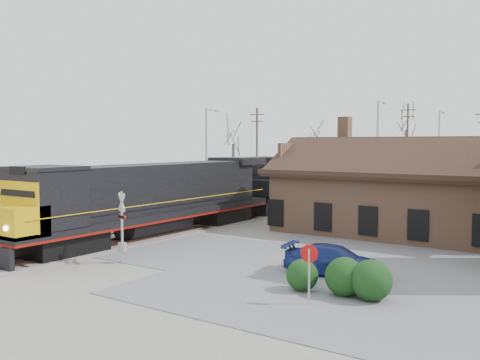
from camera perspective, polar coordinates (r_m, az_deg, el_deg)
The scene contains 23 objects.
ground at distance 33.56m, azimuth -11.50°, elevation -6.42°, with size 140.00×140.00×0.00m, color #9B968C.
road at distance 33.56m, azimuth -11.51°, elevation -6.39°, with size 60.00×9.00×0.03m, color slate.
parking_lot at distance 28.10m, azimuth 22.04°, elevation -8.63°, with size 22.00×26.00×0.03m, color slate.
track_main at distance 45.11m, azimuth 2.40°, elevation -3.59°, with size 3.40×90.00×0.24m.
track_siding at distance 47.65m, azimuth -2.19°, elevation -3.18°, with size 3.40×90.00×0.24m.
depot at distance 36.96m, azimuth 15.76°, elevation -1.76°, with size 15.20×9.31×7.90m.
locomotive_lead at distance 34.16m, azimuth -9.90°, elevation -1.87°, with size 3.28×21.94×4.88m.
locomotive_trailing at distance 52.30m, azimuth 7.44°, elevation 0.17°, with size 3.28×21.94×4.61m.
crossbuck_near at distance 27.40m, azimuth -12.47°, elevation -5.13°, with size 0.97×0.50×3.60m.
crossbuck_far at distance 41.19m, azimuth -12.45°, elevation -1.75°, with size 1.13×0.54×4.20m.
do_not_enter_sign at distance 20.12m, azimuth 7.39°, elevation -8.79°, with size 0.68×0.12×2.27m.
parked_car at distance 24.89m, azimuth 10.06°, elevation -8.46°, with size 1.90×4.67×1.36m, color navy.
hedge_a at distance 22.15m, azimuth 6.65°, elevation -10.06°, with size 1.30×1.30×1.30m, color #113411.
hedge_b at distance 21.67m, azimuth 11.09°, elevation -10.10°, with size 1.54×1.54×1.54m, color #113411.
hedge_c at distance 21.26m, azimuth 13.84°, elevation -10.36°, with size 1.58×1.58×1.58m, color #113411.
streetlight_a at distance 48.52m, azimuth -3.50°, elevation 2.91°, with size 0.25×2.04×9.14m.
streetlight_b at distance 48.86m, azimuth 14.49°, elevation 3.17°, with size 0.25×2.04×9.75m.
streetlight_c at distance 58.77m, azimuth 20.46°, elevation 2.95°, with size 0.25×2.04×9.33m.
utility_pole_a at distance 63.74m, azimuth 1.81°, elevation 3.36°, with size 2.00×0.24×10.16m.
utility_pole_b at distance 68.88m, azimuth 17.40°, elevation 3.50°, with size 2.00×0.24×10.82m.
tree_a at distance 68.13m, azimuth -0.72°, elevation 4.68°, with size 3.92×3.92×9.61m.
tree_b at distance 69.01m, azimuth 8.00°, elevation 3.95°, with size 3.45×3.45×8.45m.
tree_c at distance 72.56m, azimuth 17.35°, elevation 6.15°, with size 5.14×5.14×12.59m.
Camera 1 is at (23.87, -22.81, 6.02)m, focal length 40.00 mm.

